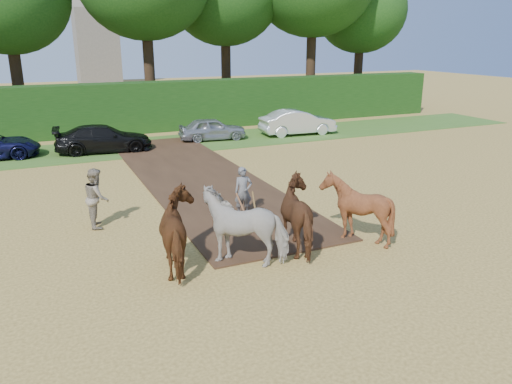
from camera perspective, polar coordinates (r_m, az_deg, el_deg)
name	(u,v)px	position (r m, az deg, el deg)	size (l,w,h in m)	color
ground	(222,244)	(14.20, -3.94, -5.89)	(120.00, 120.00, 0.00)	gold
earth_strip	(197,177)	(20.93, -6.80, 1.75)	(4.50, 17.00, 0.05)	#472D1C
grass_verge	(129,148)	(27.23, -14.34, 4.92)	(50.00, 5.00, 0.03)	#38601E
hedgerow	(113,109)	(31.37, -16.06, 9.12)	(46.00, 1.60, 3.00)	#14380F
spectator_near	(97,198)	(15.91, -17.74, -0.62)	(0.89, 0.69, 1.83)	tan
plough_team	(274,219)	(13.28, 2.12, -3.06)	(6.58, 4.58, 1.95)	#5F2D17
parked_cars	(110,137)	(26.93, -16.38, 6.07)	(26.02, 2.96, 1.49)	white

